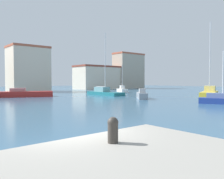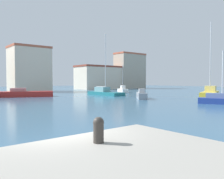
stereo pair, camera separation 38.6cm
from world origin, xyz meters
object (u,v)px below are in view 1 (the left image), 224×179
mooring_bollard (113,129)px  sailboat_white_behind_lamppost (122,90)px  motorboat_grey_far_left (142,95)px  sailboat_blue_far_right (221,100)px  motorboat_red_mid_harbor (23,94)px  sailboat_yellow_distant_east (209,93)px  sailboat_teal_inner_mooring (104,92)px

mooring_bollard → sailboat_white_behind_lamppost: (30.08, 32.73, -0.91)m
motorboat_grey_far_left → sailboat_blue_far_right: size_ratio=0.71×
sailboat_blue_far_right → sailboat_white_behind_lamppost: 26.24m
motorboat_red_mid_harbor → motorboat_grey_far_left: motorboat_grey_far_left is taller
sailboat_yellow_distant_east → mooring_bollard: bearing=-155.9°
sailboat_teal_inner_mooring → sailboat_yellow_distant_east: sailboat_yellow_distant_east is taller
sailboat_yellow_distant_east → motorboat_grey_far_left: bearing=161.7°
motorboat_red_mid_harbor → sailboat_white_behind_lamppost: sailboat_white_behind_lamppost is taller
motorboat_grey_far_left → sailboat_white_behind_lamppost: 17.15m
sailboat_teal_inner_mooring → sailboat_blue_far_right: (0.11, -20.69, -0.05)m
sailboat_blue_far_right → sailboat_yellow_distant_east: size_ratio=0.49×
mooring_bollard → sailboat_teal_inner_mooring: sailboat_teal_inner_mooring is taller
mooring_bollard → sailboat_yellow_distant_east: bearing=24.1°
sailboat_teal_inner_mooring → sailboat_blue_far_right: sailboat_teal_inner_mooring is taller
sailboat_teal_inner_mooring → motorboat_grey_far_left: sailboat_teal_inner_mooring is taller
sailboat_blue_far_right → mooring_bollard: bearing=-160.6°
motorboat_red_mid_harbor → sailboat_yellow_distant_east: size_ratio=0.77×
motorboat_red_mid_harbor → sailboat_blue_far_right: size_ratio=1.58×
mooring_bollard → motorboat_red_mid_harbor: bearing=74.5°
sailboat_white_behind_lamppost → motorboat_red_mid_harbor: bearing=179.2°
sailboat_blue_far_right → sailboat_teal_inner_mooring: bearing=90.3°
mooring_bollard → motorboat_grey_far_left: 27.70m
mooring_bollard → motorboat_red_mid_harbor: 34.30m
mooring_bollard → motorboat_grey_far_left: bearing=41.5°
motorboat_red_mid_harbor → sailboat_yellow_distant_east: sailboat_yellow_distant_east is taller
sailboat_white_behind_lamppost → sailboat_yellow_distant_east: 18.38m
sailboat_blue_far_right → sailboat_white_behind_lamppost: sailboat_white_behind_lamppost is taller
mooring_bollard → sailboat_white_behind_lamppost: sailboat_white_behind_lamppost is taller
motorboat_red_mid_harbor → sailboat_yellow_distant_east: (23.21, -18.54, 0.12)m
motorboat_red_mid_harbor → sailboat_white_behind_lamppost: size_ratio=1.54×
mooring_bollard → sailboat_blue_far_right: bearing=19.4°
mooring_bollard → sailboat_blue_far_right: sailboat_blue_far_right is taller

